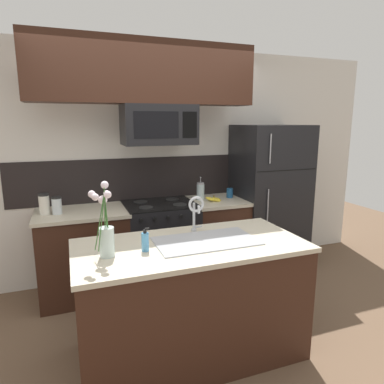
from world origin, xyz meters
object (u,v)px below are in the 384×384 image
microwave (159,125)px  dish_soap_bottle (145,242)px  sink_faucet (196,209)px  banana_bunch (214,199)px  refrigerator (268,198)px  coffee_tin (230,193)px  flower_vase (106,233)px  storage_jar_tall (44,204)px  french_press (200,191)px  storage_jar_medium (57,205)px  stove_range (161,244)px

microwave → dish_soap_bottle: microwave is taller
sink_faucet → banana_bunch: bearing=58.8°
refrigerator → coffee_tin: (-0.51, 0.03, 0.09)m
sink_faucet → microwave: bearing=91.4°
sink_faucet → flower_vase: (-0.73, -0.25, -0.03)m
dish_soap_bottle → banana_bunch: bearing=49.1°
coffee_tin → storage_jar_tall: bearing=-178.6°
flower_vase → french_press: bearing=48.2°
storage_jar_medium → french_press: french_press is taller
banana_bunch → coffee_tin: coffee_tin is taller
banana_bunch → sink_faucet: (-0.59, -0.97, 0.18)m
coffee_tin → flower_vase: flower_vase is taller
stove_range → microwave: bearing=-89.8°
microwave → storage_jar_medium: bearing=-179.5°
dish_soap_bottle → coffee_tin: bearing=45.5°
storage_jar_medium → coffee_tin: bearing=2.4°
storage_jar_medium → dish_soap_bottle: (0.59, -1.25, -0.02)m
stove_range → storage_jar_medium: 1.17m
banana_bunch → flower_vase: (-1.32, -1.23, 0.14)m
refrigerator → dish_soap_bottle: bearing=-144.4°
banana_bunch → sink_faucet: size_ratio=0.62×
coffee_tin → sink_faucet: size_ratio=0.36×
microwave → stove_range: bearing=90.2°
dish_soap_bottle → flower_vase: size_ratio=0.33×
refrigerator → french_press: 0.89m
stove_range → dish_soap_bottle: size_ratio=5.64×
storage_jar_tall → storage_jar_medium: bearing=-15.1°
storage_jar_medium → french_press: 1.54m
stove_range → coffee_tin: size_ratio=8.45×
stove_range → banana_bunch: (0.61, -0.06, 0.47)m
stove_range → microwave: (0.00, -0.02, 1.30)m
microwave → french_press: 0.90m
microwave → banana_bunch: (0.61, -0.04, -0.83)m
french_press → refrigerator: bearing=-2.6°
stove_range → refrigerator: size_ratio=0.53×
refrigerator → sink_faucet: size_ratio=5.73×
microwave → flower_vase: (-0.71, -1.27, -0.68)m
stove_range → french_press: french_press is taller
banana_bunch → refrigerator: bearing=6.0°
storage_jar_tall → french_press: (1.65, 0.06, -0.00)m
storage_jar_medium → sink_faucet: sink_faucet is taller
stove_range → microwave: 1.30m
stove_range → storage_jar_tall: size_ratio=4.54×
sink_faucet → dish_soap_bottle: sink_faucet is taller
french_press → sink_faucet: 1.20m
refrigerator → sink_faucet: 1.73m
stove_range → sink_faucet: 1.22m
microwave → storage_jar_medium: (-1.04, -0.01, -0.76)m
french_press → flower_vase: (-1.21, -1.35, 0.07)m
microwave → flower_vase: microwave is taller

